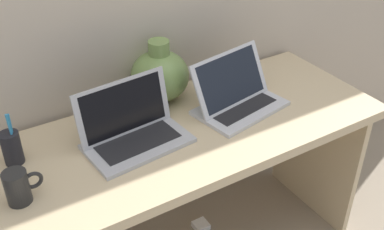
% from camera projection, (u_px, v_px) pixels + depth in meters
% --- Properties ---
extents(desk, '(1.49, 0.61, 0.73)m').
position_uv_depth(desk, '(192.00, 159.00, 1.83)').
color(desk, '#D1B78C').
rests_on(desk, ground).
extents(laptop_left, '(0.38, 0.25, 0.21)m').
position_uv_depth(laptop_left, '(132.00, 127.00, 1.64)').
color(laptop_left, '#B2B2B7').
rests_on(laptop_left, desk).
extents(laptop_right, '(0.38, 0.28, 0.21)m').
position_uv_depth(laptop_right, '(236.00, 95.00, 1.83)').
color(laptop_right, silver).
rests_on(laptop_right, desk).
extents(green_vase, '(0.23, 0.23, 0.25)m').
position_uv_depth(green_vase, '(160.00, 75.00, 1.86)').
color(green_vase, '#75934C').
rests_on(green_vase, desk).
extents(coffee_mug, '(0.11, 0.07, 0.11)m').
position_uv_depth(coffee_mug, '(18.00, 187.00, 1.38)').
color(coffee_mug, black).
rests_on(coffee_mug, desk).
extents(pen_cup, '(0.06, 0.06, 0.19)m').
position_uv_depth(pen_cup, '(12.00, 147.00, 1.54)').
color(pen_cup, black).
rests_on(pen_cup, desk).
extents(power_brick, '(0.07, 0.07, 0.03)m').
position_uv_depth(power_brick, '(201.00, 225.00, 2.29)').
color(power_brick, white).
rests_on(power_brick, ground).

